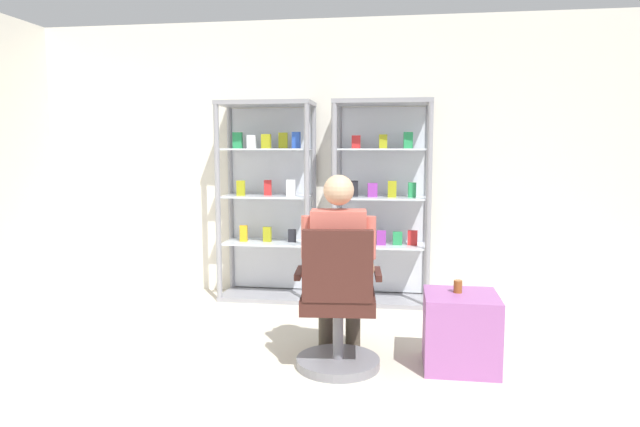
{
  "coord_description": "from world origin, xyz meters",
  "views": [
    {
      "loc": [
        0.75,
        -2.54,
        1.46
      ],
      "look_at": [
        0.17,
        1.36,
        1.0
      ],
      "focal_mm": 31.47,
      "sensor_mm": 36.0,
      "label": 1
    }
  ],
  "objects_px": {
    "display_cabinet_left": "(268,199)",
    "office_chair": "(338,312)",
    "tea_glass": "(458,286)",
    "storage_crate": "(460,331)",
    "seated_shopkeeper": "(339,259)",
    "display_cabinet_right": "(382,202)"
  },
  "relations": [
    {
      "from": "display_cabinet_left",
      "to": "office_chair",
      "type": "xyz_separation_m",
      "value": [
        0.89,
        -1.76,
        -0.58
      ]
    },
    {
      "from": "tea_glass",
      "to": "storage_crate",
      "type": "bearing_deg",
      "value": -62.67
    },
    {
      "from": "storage_crate",
      "to": "tea_glass",
      "type": "relative_size",
      "value": 5.92
    },
    {
      "from": "tea_glass",
      "to": "seated_shopkeeper",
      "type": "bearing_deg",
      "value": -176.12
    },
    {
      "from": "display_cabinet_right",
      "to": "tea_glass",
      "type": "height_order",
      "value": "display_cabinet_right"
    },
    {
      "from": "seated_shopkeeper",
      "to": "storage_crate",
      "type": "relative_size",
      "value": 2.59
    },
    {
      "from": "seated_shopkeeper",
      "to": "office_chair",
      "type": "bearing_deg",
      "value": -84.8
    },
    {
      "from": "office_chair",
      "to": "display_cabinet_left",
      "type": "bearing_deg",
      "value": 116.79
    },
    {
      "from": "storage_crate",
      "to": "display_cabinet_right",
      "type": "bearing_deg",
      "value": 110.44
    },
    {
      "from": "office_chair",
      "to": "seated_shopkeeper",
      "type": "bearing_deg",
      "value": 95.2
    },
    {
      "from": "seated_shopkeeper",
      "to": "tea_glass",
      "type": "bearing_deg",
      "value": 3.88
    },
    {
      "from": "display_cabinet_right",
      "to": "seated_shopkeeper",
      "type": "xyz_separation_m",
      "value": [
        -0.23,
        -1.6,
        -0.25
      ]
    },
    {
      "from": "office_chair",
      "to": "tea_glass",
      "type": "bearing_deg",
      "value": 15.49
    },
    {
      "from": "display_cabinet_right",
      "to": "tea_glass",
      "type": "bearing_deg",
      "value": -69.75
    },
    {
      "from": "display_cabinet_right",
      "to": "storage_crate",
      "type": "relative_size",
      "value": 3.81
    },
    {
      "from": "office_chair",
      "to": "seated_shopkeeper",
      "type": "xyz_separation_m",
      "value": [
        -0.01,
        0.16,
        0.32
      ]
    },
    {
      "from": "office_chair",
      "to": "storage_crate",
      "type": "relative_size",
      "value": 1.93
    },
    {
      "from": "display_cabinet_left",
      "to": "tea_glass",
      "type": "distance_m",
      "value": 2.32
    },
    {
      "from": "office_chair",
      "to": "display_cabinet_right",
      "type": "bearing_deg",
      "value": 83.17
    },
    {
      "from": "seated_shopkeeper",
      "to": "tea_glass",
      "type": "relative_size",
      "value": 15.33
    },
    {
      "from": "display_cabinet_left",
      "to": "storage_crate",
      "type": "height_order",
      "value": "display_cabinet_left"
    },
    {
      "from": "seated_shopkeeper",
      "to": "storage_crate",
      "type": "height_order",
      "value": "seated_shopkeeper"
    }
  ]
}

